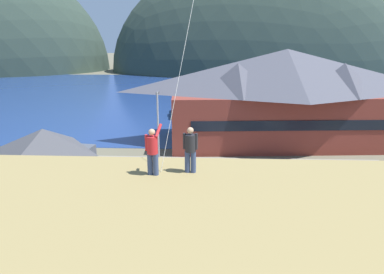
# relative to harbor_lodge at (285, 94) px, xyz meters

# --- Properties ---
(ground_plane) EXTENTS (600.00, 600.00, 0.00)m
(ground_plane) POSITION_rel_harbor_lodge_xyz_m (-11.29, -21.48, -5.91)
(ground_plane) COLOR #66604C
(parking_lot_pad) EXTENTS (40.00, 20.00, 0.10)m
(parking_lot_pad) POSITION_rel_harbor_lodge_xyz_m (-11.29, -16.48, -5.86)
(parking_lot_pad) COLOR gray
(parking_lot_pad) RESTS_ON ground
(bay_water) EXTENTS (360.00, 84.00, 0.03)m
(bay_water) POSITION_rel_harbor_lodge_xyz_m (-11.29, 38.52, -5.90)
(bay_water) COLOR navy
(bay_water) RESTS_ON ground
(far_hill_east_peak) EXTENTS (113.84, 58.86, 85.98)m
(far_hill_east_peak) POSITION_rel_harbor_lodge_xyz_m (10.37, 96.04, -5.91)
(far_hill_east_peak) COLOR #2D3D33
(far_hill_east_peak) RESTS_ON ground
(harbor_lodge) EXTENTS (29.05, 14.12, 11.11)m
(harbor_lodge) POSITION_rel_harbor_lodge_xyz_m (0.00, 0.00, 0.00)
(harbor_lodge) COLOR brown
(harbor_lodge) RESTS_ON ground
(storage_shed_near_lot) EXTENTS (7.19, 6.86, 5.56)m
(storage_shed_near_lot) POSITION_rel_harbor_lodge_xyz_m (-21.86, -15.95, -3.02)
(storage_shed_near_lot) COLOR #474C56
(storage_shed_near_lot) RESTS_ON ground
(wharf_dock) EXTENTS (3.20, 13.64, 0.70)m
(wharf_dock) POSITION_rel_harbor_lodge_xyz_m (-10.33, 13.42, -5.56)
(wharf_dock) COLOR #70604C
(wharf_dock) RESTS_ON ground
(moored_boat_wharfside) EXTENTS (3.04, 7.72, 2.16)m
(moored_boat_wharfside) POSITION_rel_harbor_lodge_xyz_m (-13.88, 14.55, -5.19)
(moored_boat_wharfside) COLOR #23564C
(moored_boat_wharfside) RESTS_ON ground
(moored_boat_outer_mooring) EXTENTS (2.67, 7.69, 2.16)m
(moored_boat_outer_mooring) POSITION_rel_harbor_lodge_xyz_m (-6.76, 12.36, -5.19)
(moored_boat_outer_mooring) COLOR silver
(moored_boat_outer_mooring) RESTS_ON ground
(parked_car_front_row_silver) EXTENTS (4.34, 2.34, 1.82)m
(parked_car_front_row_silver) POSITION_rel_harbor_lodge_xyz_m (-10.34, -13.83, -4.85)
(parked_car_front_row_silver) COLOR slate
(parked_car_front_row_silver) RESTS_ON parking_lot_pad
(parked_car_corner_spot) EXTENTS (4.20, 2.06, 1.82)m
(parked_car_corner_spot) POSITION_rel_harbor_lodge_xyz_m (-1.84, -21.37, -4.85)
(parked_car_corner_spot) COLOR #B28923
(parked_car_corner_spot) RESTS_ON parking_lot_pad
(parked_car_back_row_left) EXTENTS (4.34, 2.34, 1.82)m
(parked_car_back_row_left) POSITION_rel_harbor_lodge_xyz_m (-1.62, -14.07, -4.85)
(parked_car_back_row_left) COLOR silver
(parked_car_back_row_left) RESTS_ON parking_lot_pad
(parking_light_pole) EXTENTS (0.24, 0.78, 7.59)m
(parking_light_pole) POSITION_rel_harbor_lodge_xyz_m (-13.63, -10.93, -1.47)
(parking_light_pole) COLOR #ADADB2
(parking_light_pole) RESTS_ON parking_lot_pad
(person_kite_flyer) EXTENTS (0.60, 0.62, 1.86)m
(person_kite_flyer) POSITION_rel_harbor_lodge_xyz_m (-11.16, -29.06, 2.41)
(person_kite_flyer) COLOR #384770
(person_kite_flyer) RESTS_ON grassy_hill_foreground
(person_companion) EXTENTS (0.55, 0.40, 1.74)m
(person_companion) POSITION_rel_harbor_lodge_xyz_m (-9.80, -28.77, 2.40)
(person_companion) COLOR #384770
(person_companion) RESTS_ON grassy_hill_foreground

